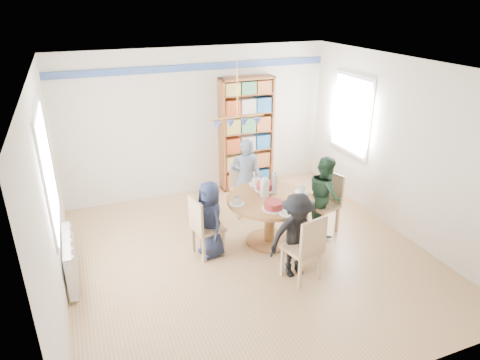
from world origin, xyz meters
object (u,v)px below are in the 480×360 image
chair_right (327,200)px  bookshelf (246,135)px  person_left (210,219)px  person_far (246,179)px  person_near (297,236)px  person_right (325,195)px  radiator (70,259)px  chair_near (306,246)px  dining_table (270,210)px  chair_far (243,186)px  chair_left (203,225)px

chair_right → bookshelf: 2.19m
person_left → bookshelf: bearing=134.2°
person_left → chair_right: bearing=78.5°
person_far → person_left: bearing=64.8°
person_near → person_left: bearing=136.0°
person_right → person_near: bearing=145.6°
person_left → person_near: bearing=33.7°
radiator → person_near: person_near is taller
chair_near → person_left: 1.44m
dining_table → chair_far: (-0.01, 1.07, -0.07)m
radiator → chair_left: chair_left is taller
chair_left → chair_far: size_ratio=1.03×
radiator → person_near: size_ratio=0.83×
dining_table → person_left: (-0.93, 0.02, 0.02)m
person_left → person_far: bearing=122.2°
radiator → bookshelf: bearing=31.6°
bookshelf → chair_right: bearing=-75.7°
dining_table → person_left: person_left is taller
person_far → bookshelf: bearing=-91.4°
dining_table → person_right: person_right is taller
chair_far → person_left: bearing=-131.1°
chair_far → bookshelf: size_ratio=0.41×
dining_table → chair_right: size_ratio=1.34×
radiator → bookshelf: bookshelf is taller
radiator → chair_right: chair_right is taller
person_left → person_near: (0.90, -0.90, 0.03)m
chair_right → radiator: bearing=179.7°
chair_far → person_far: size_ratio=0.63×
chair_far → person_right: bearing=-49.0°
chair_near → person_far: (-0.05, 1.94, 0.17)m
radiator → chair_right: 3.85m
person_far → radiator: bearing=37.8°
chair_left → person_left: (0.11, -0.00, 0.07)m
radiator → chair_left: 1.81m
dining_table → bookshelf: bookshelf is taller
person_right → radiator: bearing=102.8°
dining_table → chair_far: 1.07m
chair_left → chair_near: chair_near is taller
chair_left → person_near: person_near is taller
chair_far → person_far: bearing=-93.7°
chair_right → chair_far: size_ratio=1.09×
person_left → bookshelf: bookshelf is taller
radiator → person_right: person_right is taller
chair_left → person_near: size_ratio=0.77×
chair_right → person_near: size_ratio=0.81×
person_right → bookshelf: (-0.46, 2.10, 0.42)m
chair_right → person_left: size_ratio=0.85×
radiator → bookshelf: 3.96m
person_far → person_near: (-0.00, -1.77, -0.10)m
person_left → bookshelf: 2.54m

